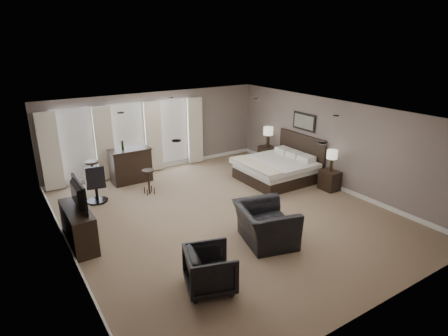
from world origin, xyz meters
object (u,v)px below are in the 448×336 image
nightstand_near (330,180)px  lamp_far (268,137)px  tv (76,206)px  nightstand_far (267,155)px  lamp_near (332,161)px  bed (275,160)px  dresser (79,227)px  bar_stool_left (93,174)px  armchair_far (210,268)px  desk_chair (95,183)px  armchair_near (266,218)px  bar_stool_right (149,182)px  bar_counter (131,165)px

nightstand_near → lamp_far: size_ratio=0.82×
tv → nightstand_far: bearing=-72.8°
lamp_near → tv: size_ratio=0.59×
bed → dresser: bed is taller
dresser → bar_stool_left: bearing=70.7°
lamp_near → armchair_far: size_ratio=0.74×
nightstand_near → bed: bearing=121.5°
armchair_far → desk_chair: (-0.70, 4.89, 0.11)m
armchair_near → desk_chair: armchair_near is taller
lamp_near → lamp_far: (0.00, 2.90, 0.07)m
bar_stool_left → bar_stool_right: (1.20, -1.38, -0.05)m
lamp_far → bar_stool_right: 4.65m
lamp_far → armchair_near: (-3.47, -4.22, -0.40)m
bed → armchair_near: (-2.58, -2.77, -0.10)m
armchair_near → bar_stool_right: armchair_near is taller
tv → bar_stool_right: bearing=-52.1°
lamp_far → desk_chair: size_ratio=0.65×
tv → bed: bearing=-83.5°
dresser → bar_stool_right: (2.32, 1.81, -0.06)m
bed → nightstand_far: size_ratio=3.43×
armchair_far → lamp_near: bearing=-51.5°
bar_counter → desk_chair: size_ratio=1.13×
lamp_near → bar_stool_left: lamp_near is taller
bar_stool_right → armchair_near: bearing=-73.9°
bed → armchair_far: bearing=-141.5°
lamp_near → dresser: size_ratio=0.43×
nightstand_far → armchair_far: size_ratio=0.72×
nightstand_near → nightstand_far: bearing=90.0°
bar_stool_left → bar_stool_right: bar_stool_left is taller
armchair_near → bar_counter: (-1.22, 5.10, -0.03)m
bar_stool_left → desk_chair: (-0.21, -1.13, 0.13)m
bar_stool_right → desk_chair: bearing=169.8°
bar_counter → bar_stool_right: bar_counter is taller
nightstand_far → dresser: dresser is taller
nightstand_far → bar_stool_left: (-5.80, 1.06, 0.10)m
lamp_far → desk_chair: lamp_far is taller
nightstand_far → bar_stool_left: size_ratio=0.75×
lamp_near → tv: lamp_near is taller
lamp_near → bar_stool_right: bearing=150.8°
tv → lamp_far: bearing=-72.8°
desk_chair → bar_counter: bearing=-135.9°
lamp_near → bar_stool_right: (-4.60, 2.57, -0.53)m
armchair_near → bar_stool_right: bearing=31.0°
nightstand_far → tv: size_ratio=0.57×
nightstand_far → armchair_near: 5.47m
armchair_near → bar_stool_right: (-1.13, 3.89, -0.21)m
bar_stool_left → lamp_near: bearing=-34.3°
lamp_far → bar_stool_left: bearing=169.7°
dresser → armchair_near: 4.03m
desk_chair → armchair_near: bearing=129.6°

